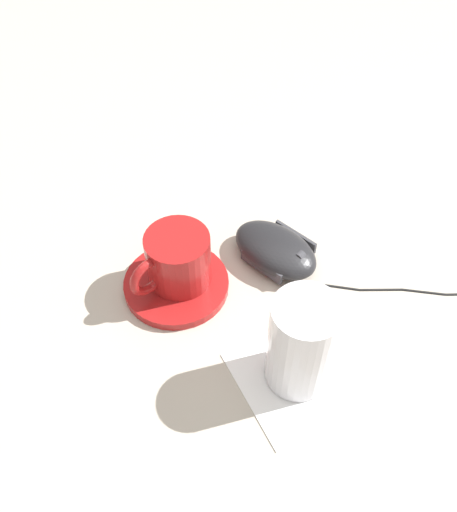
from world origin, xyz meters
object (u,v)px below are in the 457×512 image
object	(u,v)px
coffee_cup	(177,260)
computer_mouse	(279,249)
drinking_glass	(302,343)
saucer	(176,284)

from	to	relation	value
coffee_cup	computer_mouse	distance (m)	0.13
coffee_cup	computer_mouse	size ratio (longest dim) A/B	0.73
computer_mouse	drinking_glass	size ratio (longest dim) A/B	1.17
coffee_cup	computer_mouse	xyz separation A→B (m)	(0.12, 0.01, -0.03)
coffee_cup	drinking_glass	size ratio (longest dim) A/B	0.85
saucer	coffee_cup	world-z (taller)	coffee_cup
coffee_cup	drinking_glass	distance (m)	0.17
computer_mouse	drinking_glass	bearing A→B (deg)	-97.86
coffee_cup	computer_mouse	bearing A→B (deg)	6.83
drinking_glass	saucer	bearing A→B (deg)	127.62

